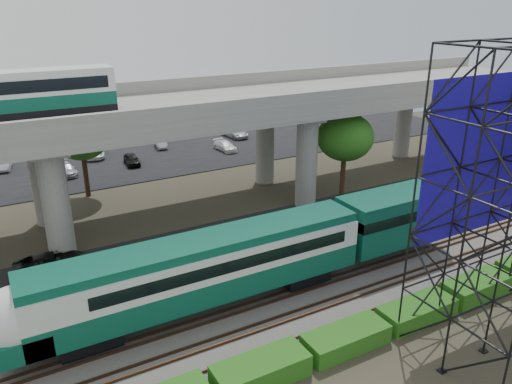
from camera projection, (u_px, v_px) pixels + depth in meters
ground at (284, 310)px, 28.70m from camera, size 140.00×140.00×0.00m
ballast_bed at (267, 292)px, 30.29m from camera, size 90.00×12.00×0.20m
service_road at (209, 239)px, 37.24m from camera, size 90.00×5.00×0.08m
parking_lot at (124, 158)px, 56.39m from camera, size 90.00×18.00×0.08m
harbor_water at (84, 120)px, 74.33m from camera, size 140.00×40.00×0.03m
rail_tracks at (267, 290)px, 30.23m from camera, size 90.00×9.52×0.16m
commuter_train at (239, 259)px, 28.44m from camera, size 29.30×3.06×4.30m
overpass at (167, 118)px, 38.43m from camera, size 80.00×12.00×12.40m
hedge_strip at (346, 338)px, 25.45m from camera, size 34.60×1.80×1.20m
trees at (120, 157)px, 37.75m from camera, size 40.94×16.94×7.69m
suv at (52, 263)px, 32.34m from camera, size 4.91×2.68×1.31m
parked_cars at (118, 154)px, 55.64m from camera, size 35.24×9.58×1.31m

